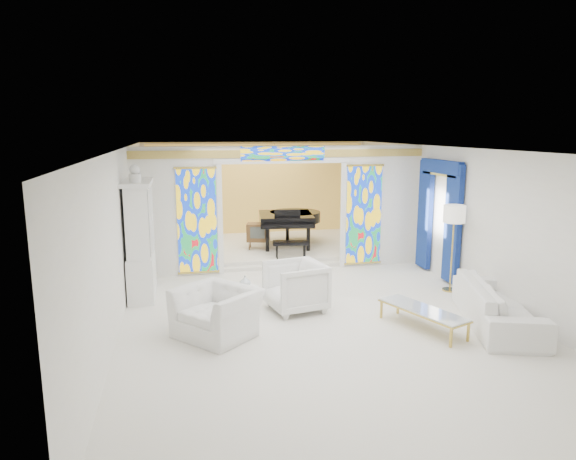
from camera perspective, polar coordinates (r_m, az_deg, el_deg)
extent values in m
plane|color=silver|center=(10.76, 1.51, -7.15)|extent=(12.00, 12.00, 0.00)
cube|color=white|center=(10.23, 1.60, 9.02)|extent=(7.00, 12.00, 0.02)
cube|color=white|center=(16.22, -3.46, 4.45)|extent=(7.00, 0.02, 3.00)
cube|color=white|center=(4.98, 18.41, -11.50)|extent=(7.00, 0.02, 3.00)
cube|color=white|center=(10.16, -17.99, -0.05)|extent=(0.02, 12.00, 3.00)
cube|color=white|center=(11.71, 18.44, 1.34)|extent=(0.02, 12.00, 3.00)
cube|color=white|center=(12.08, -12.35, 1.93)|extent=(2.00, 0.18, 3.00)
cube|color=white|center=(13.04, 10.20, 2.67)|extent=(2.00, 0.18, 3.00)
cube|color=white|center=(12.19, -0.65, 8.41)|extent=(3.00, 0.18, 0.40)
cube|color=white|center=(12.05, -7.55, 1.10)|extent=(0.12, 0.06, 2.60)
cube|color=white|center=(12.64, 6.14, 1.60)|extent=(0.12, 0.06, 2.60)
cube|color=white|center=(12.10, -0.56, 7.68)|extent=(3.24, 0.06, 0.12)
cube|color=gold|center=(12.09, -0.56, 8.49)|extent=(7.00, 0.05, 0.18)
cube|color=gold|center=(12.01, -10.07, 1.00)|extent=(0.90, 0.04, 2.40)
cube|color=gold|center=(12.80, 8.40, 1.67)|extent=(0.90, 0.04, 2.40)
cube|color=gold|center=(12.08, -0.55, 8.48)|extent=(2.00, 0.04, 0.34)
cube|color=silver|center=(14.61, -2.27, -1.89)|extent=(6.80, 3.80, 0.18)
cube|color=#FCBE57|center=(16.11, -3.40, 4.40)|extent=(6.70, 0.10, 2.90)
cylinder|color=gold|center=(14.20, -1.47, 7.78)|extent=(0.48, 0.48, 0.30)
cube|color=navy|center=(11.73, 17.85, 0.64)|extent=(0.12, 0.55, 2.60)
cube|color=navy|center=(12.86, 14.99, 1.67)|extent=(0.12, 0.55, 2.60)
cube|color=navy|center=(12.15, 16.66, 6.76)|extent=(0.14, 1.70, 0.30)
cube|color=#E5CA51|center=(12.16, 16.62, 5.97)|extent=(0.12, 1.50, 0.06)
cube|color=white|center=(10.96, -15.90, -4.79)|extent=(0.50, 1.40, 0.90)
cube|color=white|center=(10.71, -16.23, 1.14)|extent=(0.44, 1.30, 1.40)
cube|color=silver|center=(10.70, -15.00, 1.19)|extent=(0.01, 1.20, 1.30)
cube|color=white|center=(10.61, -16.44, 5.08)|extent=(0.56, 1.46, 0.08)
cylinder|color=white|center=(10.25, -16.62, 5.55)|extent=(0.22, 0.22, 0.16)
sphere|color=white|center=(10.24, -16.67, 6.44)|extent=(0.20, 0.20, 0.20)
imported|color=white|center=(8.65, -7.94, -9.06)|extent=(1.63, 1.65, 0.81)
imported|color=silver|center=(9.72, 0.82, -6.29)|extent=(1.20, 1.18, 0.93)
imported|color=white|center=(9.75, 22.28, -7.64)|extent=(1.74, 2.75, 0.75)
cylinder|color=white|center=(9.24, -4.78, -6.44)|extent=(0.58, 0.58, 0.04)
cylinder|color=white|center=(9.34, -4.75, -8.17)|extent=(0.10, 0.10, 0.57)
cylinder|color=white|center=(9.43, -4.73, -9.77)|extent=(0.39, 0.39, 0.03)
imported|color=silver|center=(9.21, -4.80, -5.71)|extent=(0.25, 0.25, 0.21)
cube|color=silver|center=(9.14, 14.74, -8.55)|extent=(1.05, 1.69, 0.04)
cube|color=gold|center=(9.15, 14.74, -8.65)|extent=(1.09, 1.73, 0.03)
cube|color=gold|center=(8.59, 17.65, -11.32)|extent=(0.05, 0.05, 0.33)
cube|color=gold|center=(8.91, 19.39, -10.62)|extent=(0.05, 0.05, 0.33)
cube|color=gold|center=(9.56, 10.33, -8.66)|extent=(0.05, 0.05, 0.33)
cube|color=gold|center=(9.84, 12.12, -8.14)|extent=(0.05, 0.05, 0.33)
cylinder|color=gold|center=(11.52, 17.52, -6.35)|extent=(0.37, 0.37, 0.03)
cylinder|color=gold|center=(11.31, 17.76, -2.37)|extent=(0.04, 0.04, 1.68)
cylinder|color=silver|center=(11.16, 18.00, 1.72)|extent=(0.53, 0.53, 0.36)
cube|color=black|center=(14.26, -0.26, 1.27)|extent=(1.62, 1.71, 0.28)
cylinder|color=black|center=(14.63, 0.79, 1.51)|extent=(1.60, 1.60, 0.28)
cube|color=black|center=(13.38, 0.06, 0.45)|extent=(1.37, 0.46, 0.10)
cube|color=silver|center=(13.30, 0.09, 0.47)|extent=(1.25, 0.25, 0.03)
cube|color=black|center=(13.68, -0.07, 1.78)|extent=(0.70, 0.12, 0.25)
cube|color=black|center=(12.86, 0.30, -1.44)|extent=(0.93, 0.46, 0.08)
cylinder|color=black|center=(13.62, -2.31, -1.13)|extent=(0.11, 0.11, 0.62)
cylinder|color=black|center=(13.72, 2.27, -1.04)|extent=(0.11, 0.11, 0.62)
cylinder|color=black|center=(14.93, -0.07, -0.04)|extent=(0.11, 0.11, 0.62)
cube|color=brown|center=(13.92, -3.33, -0.25)|extent=(0.69, 0.55, 0.49)
cube|color=#3D423F|center=(13.72, -3.42, -0.30)|extent=(0.38, 0.12, 0.31)
cone|color=brown|center=(13.88, -4.33, -1.78)|extent=(0.04, 0.04, 0.21)
cone|color=brown|center=(13.83, -2.41, -1.80)|extent=(0.04, 0.04, 0.21)
cone|color=brown|center=(14.16, -4.19, -1.52)|extent=(0.04, 0.04, 0.21)
cone|color=brown|center=(14.11, -2.31, -1.54)|extent=(0.04, 0.04, 0.21)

